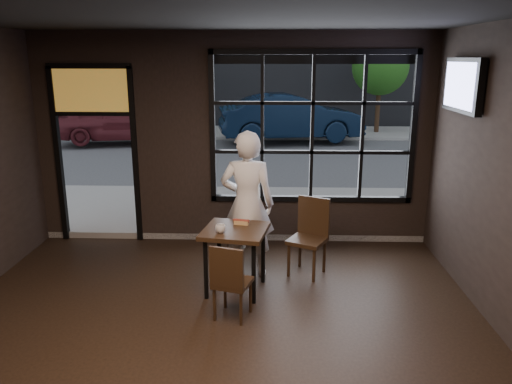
{
  "coord_description": "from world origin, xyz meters",
  "views": [
    {
      "loc": [
        0.6,
        -3.97,
        2.82
      ],
      "look_at": [
        0.4,
        2.2,
        1.15
      ],
      "focal_mm": 35.0,
      "sensor_mm": 36.0,
      "label": 1
    }
  ],
  "objects_px": {
    "chair_near": "(232,280)",
    "man": "(247,204)",
    "navy_car": "(291,117)",
    "cafe_table": "(235,260)"
  },
  "relations": [
    {
      "from": "man",
      "to": "cafe_table",
      "type": "bearing_deg",
      "value": 80.55
    },
    {
      "from": "navy_car",
      "to": "man",
      "type": "bearing_deg",
      "value": 164.59
    },
    {
      "from": "man",
      "to": "navy_car",
      "type": "bearing_deg",
      "value": -90.93
    },
    {
      "from": "chair_near",
      "to": "man",
      "type": "xyz_separation_m",
      "value": [
        0.11,
        1.18,
        0.53
      ]
    },
    {
      "from": "cafe_table",
      "to": "chair_near",
      "type": "bearing_deg",
      "value": -78.78
    },
    {
      "from": "chair_near",
      "to": "navy_car",
      "type": "height_order",
      "value": "navy_car"
    },
    {
      "from": "man",
      "to": "navy_car",
      "type": "distance_m",
      "value": 10.58
    },
    {
      "from": "man",
      "to": "navy_car",
      "type": "xyz_separation_m",
      "value": [
        0.92,
        10.54,
        -0.09
      ]
    },
    {
      "from": "chair_near",
      "to": "man",
      "type": "height_order",
      "value": "man"
    },
    {
      "from": "chair_near",
      "to": "navy_car",
      "type": "xyz_separation_m",
      "value": [
        1.03,
        11.72,
        0.44
      ]
    }
  ]
}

